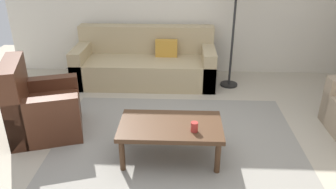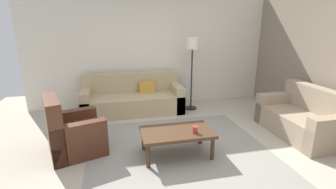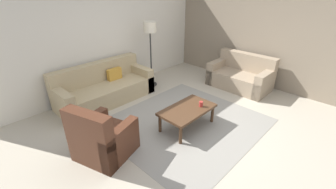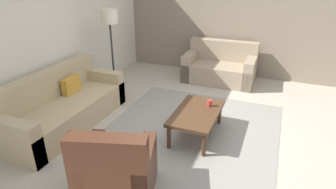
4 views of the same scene
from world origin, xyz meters
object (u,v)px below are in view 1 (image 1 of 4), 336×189
object	(u,v)px
coffee_table	(171,128)
armchair_leather	(40,110)
couch_main	(146,63)
cup	(194,127)

from	to	relation	value
coffee_table	armchair_leather	bearing A→B (deg)	164.73
couch_main	cup	size ratio (longest dim) A/B	21.83
couch_main	armchair_leather	world-z (taller)	armchair_leather
couch_main	coffee_table	bearing A→B (deg)	-77.33
armchair_leather	coffee_table	size ratio (longest dim) A/B	0.91
coffee_table	cup	size ratio (longest dim) A/B	10.59
armchair_leather	coffee_table	bearing A→B (deg)	-15.27
cup	couch_main	bearing A→B (deg)	107.65
couch_main	armchair_leather	distance (m)	2.08
cup	armchair_leather	bearing A→B (deg)	162.88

